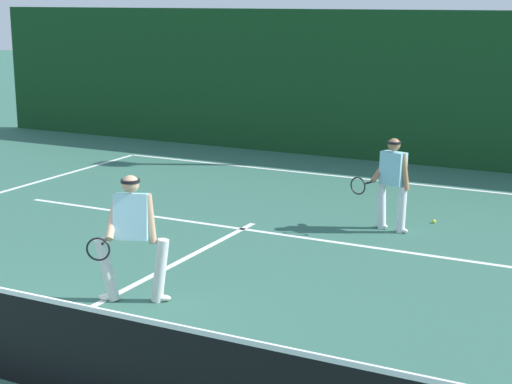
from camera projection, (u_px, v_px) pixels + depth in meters
The scene contains 7 objects.
court_line_baseline_far at pixel (343, 177), 17.79m from camera, with size 11.04×0.10×0.01m, color white.
court_line_service at pixel (242, 229), 13.79m from camera, with size 9.00×0.10×0.01m, color white.
court_line_centre at pixel (146, 279), 11.35m from camera, with size 0.10×6.40×0.01m, color white.
player_near at pixel (132, 233), 10.32m from camera, with size 0.94×0.98×1.65m.
player_far at pixel (392, 181), 13.52m from camera, with size 0.89×0.88×1.55m.
tennis_ball at pixel (434, 221), 14.14m from camera, with size 0.07×0.07×0.07m, color #D1E033.
back_fence_windscreen at pixel (377, 87), 19.17m from camera, with size 22.17×0.12×3.50m, color #133D1C.
Camera 1 is at (6.27, -5.69, 3.78)m, focal length 57.95 mm.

